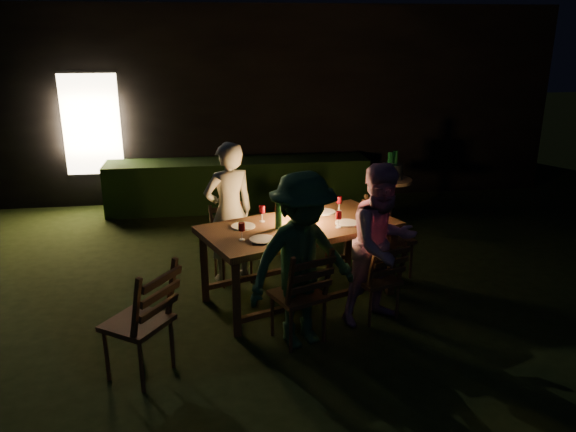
{
  "coord_description": "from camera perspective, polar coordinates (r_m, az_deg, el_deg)",
  "views": [
    {
      "loc": [
        -0.95,
        -5.13,
        2.78
      ],
      "look_at": [
        -0.13,
        0.61,
        0.86
      ],
      "focal_mm": 35.0,
      "sensor_mm": 36.0,
      "label": 1
    }
  ],
  "objects": [
    {
      "name": "dining_table",
      "position": [
        5.92,
        1.18,
        -1.63
      ],
      "size": [
        2.25,
        1.67,
        0.84
      ],
      "rotation": [
        0.0,
        0.0,
        0.37
      ],
      "color": "#462C17",
      "rests_on": "ground"
    },
    {
      "name": "chair_end",
      "position": [
        6.75,
        10.21,
        -3.52
      ],
      "size": [
        0.58,
        0.55,
        1.0
      ],
      "rotation": [
        0.0,
        0.0,
        -1.32
      ],
      "color": "#462C17",
      "rests_on": "ground"
    },
    {
      "name": "plate_far_left",
      "position": [
        5.84,
        -4.57,
        -1.04
      ],
      "size": [
        0.25,
        0.25,
        0.01
      ],
      "primitive_type": "cylinder",
      "color": "white",
      "rests_on": "dining_table"
    },
    {
      "name": "plate_far_right",
      "position": [
        6.3,
        3.72,
        0.42
      ],
      "size": [
        0.25,
        0.25,
        0.01
      ],
      "primitive_type": "cylinder",
      "color": "white",
      "rests_on": "dining_table"
    },
    {
      "name": "wineglass_d",
      "position": [
        6.33,
        5.22,
        1.25
      ],
      "size": [
        0.06,
        0.06,
        0.18
      ],
      "primitive_type": null,
      "color": "#59070F",
      "rests_on": "dining_table"
    },
    {
      "name": "wineglass_b",
      "position": [
        5.46,
        -4.72,
        -1.56
      ],
      "size": [
        0.06,
        0.06,
        0.18
      ],
      "primitive_type": null,
      "color": "#59070F",
      "rests_on": "dining_table"
    },
    {
      "name": "plate_near_right",
      "position": [
        5.95,
        6.0,
        -0.71
      ],
      "size": [
        0.25,
        0.25,
        0.01
      ],
      "primitive_type": "cylinder",
      "color": "white",
      "rests_on": "dining_table"
    },
    {
      "name": "chair_near_left",
      "position": [
        5.29,
        1.14,
        -9.62
      ],
      "size": [
        0.59,
        0.61,
        0.99
      ],
      "rotation": [
        0.0,
        0.0,
        0.39
      ],
      "color": "#462C17",
      "rests_on": "ground"
    },
    {
      "name": "bottle_bucket_b",
      "position": [
        8.12,
        10.79,
        4.89
      ],
      "size": [
        0.07,
        0.07,
        0.32
      ],
      "primitive_type": "cylinder",
      "color": "#0F471E",
      "rests_on": "side_table"
    },
    {
      "name": "wineglass_a",
      "position": [
        5.97,
        -2.66,
        0.24
      ],
      "size": [
        0.06,
        0.06,
        0.18
      ],
      "primitive_type": null,
      "color": "#59070F",
      "rests_on": "dining_table"
    },
    {
      "name": "garden_envelope",
      "position": [
        11.39,
        -3.41,
        12.21
      ],
      "size": [
        40.0,
        40.0,
        3.2
      ],
      "color": "black",
      "rests_on": "ground"
    },
    {
      "name": "person_opp_right",
      "position": [
        5.52,
        9.55,
        -2.9
      ],
      "size": [
        0.95,
        0.85,
        1.62
      ],
      "primitive_type": "imported",
      "rotation": [
        0.0,
        0.0,
        0.37
      ],
      "color": "#C285AA",
      "rests_on": "ground"
    },
    {
      "name": "wineglass_e",
      "position": [
        5.58,
        1.85,
        -1.06
      ],
      "size": [
        0.06,
        0.06,
        0.18
      ],
      "primitive_type": null,
      "color": "silver",
      "rests_on": "dining_table"
    },
    {
      "name": "side_table",
      "position": [
        8.12,
        10.44,
        3.09
      ],
      "size": [
        0.58,
        0.58,
        0.78
      ],
      "color": "#946F4A",
      "rests_on": "ground"
    },
    {
      "name": "chair_far_right",
      "position": [
        6.97,
        1.86,
        -2.63
      ],
      "size": [
        0.59,
        0.6,
        0.96
      ],
      "rotation": [
        0.0,
        0.0,
        3.61
      ],
      "color": "#462C17",
      "rests_on": "ground"
    },
    {
      "name": "phone",
      "position": [
        5.37,
        -2.93,
        -2.8
      ],
      "size": [
        0.14,
        0.07,
        0.01
      ],
      "primitive_type": "cube",
      "color": "black",
      "rests_on": "dining_table"
    },
    {
      "name": "wineglass_c",
      "position": [
        5.8,
        5.15,
        -0.37
      ],
      "size": [
        0.06,
        0.06,
        0.18
      ],
      "primitive_type": null,
      "color": "#59070F",
      "rests_on": "dining_table"
    },
    {
      "name": "chair_far_left",
      "position": [
        6.55,
        -5.65,
        -4.25
      ],
      "size": [
        0.51,
        0.53,
        0.91
      ],
      "rotation": [
        0.0,
        0.0,
        3.42
      ],
      "color": "#462C17",
      "rests_on": "ground"
    },
    {
      "name": "plate_near_left",
      "position": [
        5.47,
        -2.64,
        -2.38
      ],
      "size": [
        0.25,
        0.25,
        0.01
      ],
      "primitive_type": "cylinder",
      "color": "white",
      "rests_on": "dining_table"
    },
    {
      "name": "napkin_right",
      "position": [
        5.95,
        7.23,
        -0.79
      ],
      "size": [
        0.18,
        0.14,
        0.01
      ],
      "primitive_type": "cube",
      "color": "red",
      "rests_on": "dining_table"
    },
    {
      "name": "bottle_bucket_a",
      "position": [
        8.01,
        10.29,
        4.75
      ],
      "size": [
        0.07,
        0.07,
        0.32
      ],
      "primitive_type": "cylinder",
      "color": "#0F471E",
      "rests_on": "side_table"
    },
    {
      "name": "person_house_side",
      "position": [
        6.41,
        -6.0,
        0.35
      ],
      "size": [
        0.69,
        0.58,
        1.63
      ],
      "primitive_type": "imported",
      "rotation": [
        0.0,
        0.0,
        3.51
      ],
      "color": "beige",
      "rests_on": "ground"
    },
    {
      "name": "lantern",
      "position": [
        5.91,
        1.37,
        0.79
      ],
      "size": [
        0.16,
        0.16,
        0.35
      ],
      "color": "white",
      "rests_on": "dining_table"
    },
    {
      "name": "bottle_table",
      "position": [
        5.74,
        -0.97,
        0.05
      ],
      "size": [
        0.07,
        0.07,
        0.28
      ],
      "primitive_type": "cylinder",
      "color": "#0F471E",
      "rests_on": "dining_table"
    },
    {
      "name": "chair_near_right",
      "position": [
        5.76,
        8.95,
        -7.7
      ],
      "size": [
        0.52,
        0.54,
        0.9
      ],
      "rotation": [
        0.0,
        0.0,
        0.33
      ],
      "color": "#462C17",
      "rests_on": "ground"
    },
    {
      "name": "person_opp_left",
      "position": [
        5.03,
        1.46,
        -4.61
      ],
      "size": [
        1.21,
        0.95,
        1.64
      ],
      "primitive_type": "imported",
      "rotation": [
        0.0,
        0.0,
        0.37
      ],
      "color": "#2D5B35",
      "rests_on": "ground"
    },
    {
      "name": "napkin_left",
      "position": [
        5.56,
        1.51,
        -2.0
      ],
      "size": [
        0.18,
        0.14,
        0.01
      ],
      "primitive_type": "cube",
      "color": "red",
      "rests_on": "dining_table"
    },
    {
      "name": "ice_bucket",
      "position": [
        8.07,
        10.52,
        4.48
      ],
      "size": [
        0.3,
        0.3,
        0.22
      ],
      "primitive_type": "cylinder",
      "color": "#A5A8AD",
      "rests_on": "side_table"
    },
    {
      "name": "chair_spare",
      "position": [
        4.94,
        -14.71,
        -12.16
      ],
      "size": [
        0.69,
        0.68,
        1.07
      ],
      "rotation": [
        0.0,
        0.0,
        0.96
      ],
      "color": "#462C17",
      "rests_on": "ground"
    }
  ]
}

